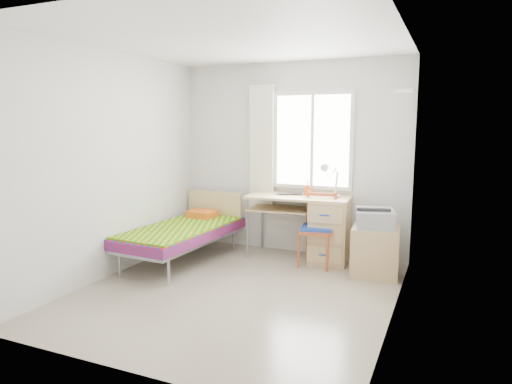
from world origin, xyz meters
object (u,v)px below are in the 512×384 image
Objects in this scene: cabinet at (375,252)px; printer at (375,218)px; chair at (319,224)px; desk at (325,227)px; bed at (185,231)px.

printer is at bearing 117.59° from cabinet.
chair is 0.73m from printer.
chair is 0.77m from cabinet.
chair is at bearing -101.66° from desk.
bed is 2.41m from cabinet.
chair is 1.64× the size of printer.
printer is (-0.02, 0.03, 0.40)m from cabinet.
cabinet is (0.70, -0.34, -0.16)m from desk.
desk is at bearing 26.04° from bed.
printer is at bearing 13.02° from bed.
desk is 1.47× the size of chair.
printer is (2.36, 0.39, 0.30)m from bed.
bed is 2.03× the size of chair.
chair is at bearing 157.98° from printer.
desk is (1.69, 0.69, 0.06)m from bed.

